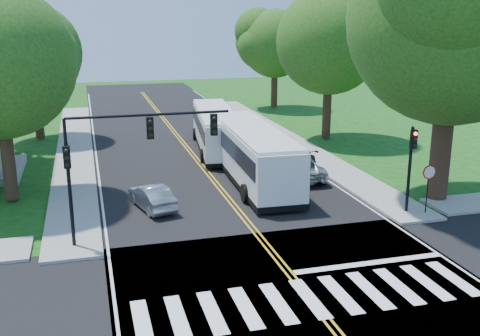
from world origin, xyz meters
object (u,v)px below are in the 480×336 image
object	(u,v)px
suv	(299,167)
bus_follow	(215,129)
signal_nw	(124,148)
signal_ne	(411,158)
bus_lead	(252,153)
dark_sedan	(286,155)
hatchback	(152,197)

from	to	relation	value
suv	bus_follow	bearing A→B (deg)	-64.80
signal_nw	signal_ne	size ratio (longest dim) A/B	1.62
bus_follow	suv	world-z (taller)	bus_follow
signal_nw	suv	world-z (taller)	signal_nw
bus_lead	dark_sedan	distance (m)	4.63
signal_ne	bus_lead	distance (m)	9.86
hatchback	bus_lead	bearing A→B (deg)	-166.86
bus_lead	suv	size ratio (longest dim) A/B	2.59
suv	dark_sedan	distance (m)	3.26
bus_lead	suv	xyz separation A→B (m)	(3.01, -0.17, -1.05)
bus_lead	bus_follow	distance (m)	8.53
signal_nw	hatchback	xyz separation A→B (m)	(1.57, 4.34, -3.73)
signal_ne	bus_follow	size ratio (longest dim) A/B	0.37
signal_nw	hatchback	bearing A→B (deg)	70.10
signal_ne	suv	world-z (taller)	signal_ne
hatchback	suv	bearing A→B (deg)	-175.70
signal_nw	dark_sedan	size ratio (longest dim) A/B	1.53
bus_lead	hatchback	bearing A→B (deg)	30.08
hatchback	suv	world-z (taller)	suv
signal_nw	dark_sedan	bearing A→B (deg)	43.62
signal_nw	dark_sedan	world-z (taller)	signal_nw
bus_lead	dark_sedan	size ratio (longest dim) A/B	2.76
dark_sedan	signal_ne	bearing A→B (deg)	82.97
signal_nw	dark_sedan	distance (m)	16.19
signal_ne	hatchback	distance (m)	13.41
bus_follow	suv	bearing A→B (deg)	118.02
bus_follow	dark_sedan	world-z (taller)	bus_follow
suv	dark_sedan	world-z (taller)	suv
hatchback	suv	xyz separation A→B (m)	(9.57, 3.29, 0.05)
hatchback	dark_sedan	xyz separation A→B (m)	(9.84, 6.54, 0.04)
bus_follow	hatchback	xyz separation A→B (m)	(-6.24, -11.98, -0.96)
bus_follow	hatchback	distance (m)	13.54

